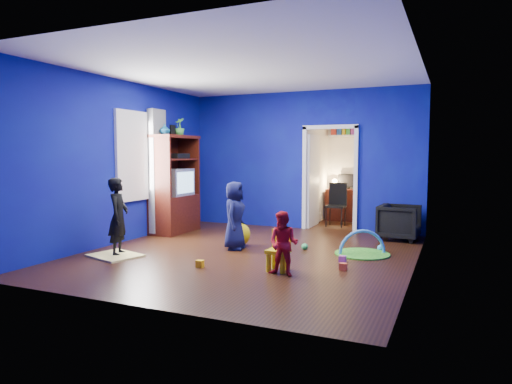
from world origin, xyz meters
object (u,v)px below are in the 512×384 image
at_px(child_black, 118,217).
at_px(armchair, 399,222).
at_px(tv_armoire, 174,184).
at_px(folding_chair, 336,206).
at_px(study_desk, 345,205).
at_px(play_mat, 362,254).
at_px(kid_chair, 278,253).
at_px(hopper_ball, 238,234).
at_px(crt_tv, 176,182).
at_px(vase, 165,129).
at_px(toddler_red, 284,244).
at_px(child_navy, 235,215).

bearing_deg(child_black, armchair, -72.87).
distance_m(tv_armoire, folding_chair, 3.52).
bearing_deg(study_desk, play_mat, -73.40).
distance_m(tv_armoire, kid_chair, 3.73).
xyz_separation_m(child_black, hopper_ball, (1.40, 1.39, -0.40)).
distance_m(crt_tv, kid_chair, 3.71).
bearing_deg(study_desk, vase, -130.43).
bearing_deg(crt_tv, kid_chair, -34.48).
relative_size(crt_tv, study_desk, 0.80).
bearing_deg(toddler_red, armchair, 72.84).
bearing_deg(crt_tv, folding_chair, 36.40).
distance_m(toddler_red, crt_tv, 3.91).
height_order(tv_armoire, crt_tv, tv_armoire).
bearing_deg(armchair, crt_tv, 106.19).
bearing_deg(kid_chair, tv_armoire, 148.83).
height_order(tv_armoire, kid_chair, tv_armoire).
relative_size(vase, tv_armoire, 0.11).
relative_size(tv_armoire, kid_chair, 3.92).
distance_m(tv_armoire, hopper_ball, 2.11).
distance_m(vase, tv_armoire, 1.12).
bearing_deg(play_mat, hopper_ball, -175.02).
bearing_deg(toddler_red, study_desk, 95.69).
bearing_deg(folding_chair, child_navy, -107.52).
distance_m(armchair, vase, 4.78).
distance_m(child_navy, toddler_red, 1.82).
distance_m(child_navy, play_mat, 2.15).
xyz_separation_m(armchair, toddler_red, (-1.10, -3.20, 0.09)).
bearing_deg(child_black, hopper_ball, -66.76).
bearing_deg(armchair, folding_chair, 56.53).
xyz_separation_m(child_navy, study_desk, (0.97, 4.02, -0.19)).
height_order(hopper_ball, play_mat, hopper_ball).
bearing_deg(crt_tv, armchair, 12.63).
height_order(vase, study_desk, vase).
height_order(toddler_red, folding_chair, folding_chair).
distance_m(armchair, play_mat, 1.61).
height_order(toddler_red, vase, vase).
distance_m(toddler_red, hopper_ball, 2.04).
distance_m(vase, play_mat, 4.41).
bearing_deg(armchair, vase, 109.84).
xyz_separation_m(child_black, vase, (-0.40, 1.85, 1.45)).
xyz_separation_m(armchair, folding_chair, (-1.46, 1.10, 0.13)).
distance_m(child_black, hopper_ball, 2.02).
bearing_deg(tv_armoire, crt_tv, 0.00).
bearing_deg(play_mat, kid_chair, -120.23).
height_order(armchair, child_navy, child_navy).
xyz_separation_m(armchair, hopper_ball, (-2.47, -1.71, -0.12)).
bearing_deg(child_navy, child_black, 118.48).
height_order(vase, play_mat, vase).
xyz_separation_m(child_navy, kid_chair, (1.17, -1.04, -0.32)).
bearing_deg(child_black, tv_armoire, -10.97).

